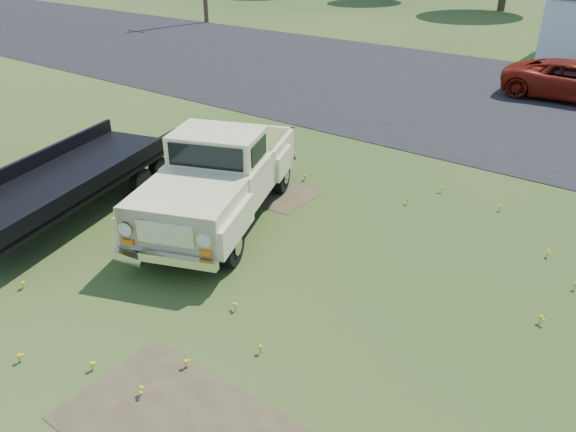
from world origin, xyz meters
name	(u,v)px	position (x,y,z in m)	size (l,w,h in m)	color
ground	(238,283)	(0.00, 0.00, 0.00)	(140.00, 140.00, 0.00)	#264014
asphalt_lot	(501,101)	(0.00, 15.00, 0.00)	(90.00, 14.00, 0.02)	black
dirt_patch_a	(175,424)	(1.50, -3.00, 0.00)	(3.00, 2.00, 0.01)	#473A26
dirt_patch_b	(270,191)	(-2.00, 3.50, 0.00)	(2.20, 1.60, 0.01)	#473A26
vintage_pickup_truck	(220,176)	(-1.99, 1.73, 1.03)	(2.21, 5.69, 2.06)	beige
flatbed_trailer	(64,175)	(-5.04, -0.08, 0.91)	(2.23, 6.68, 1.82)	black
red_pickup	(573,81)	(2.01, 16.66, 0.69)	(2.30, 5.00, 1.39)	maroon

